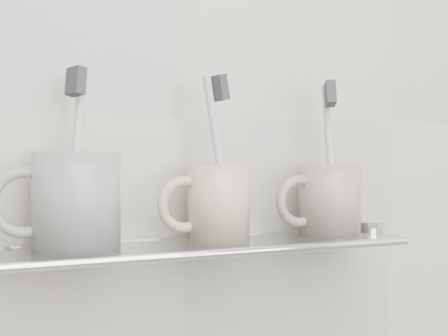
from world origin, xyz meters
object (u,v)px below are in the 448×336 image
shelf_glass (202,246)px  mug_center (219,203)px  mug_left (76,201)px  mug_right (330,200)px

shelf_glass → mug_center: mug_center is taller
mug_left → mug_right: (0.32, 0.00, -0.01)m
mug_center → mug_right: (0.16, 0.00, -0.00)m
shelf_glass → mug_center: size_ratio=5.52×
mug_left → mug_right: size_ratio=1.18×
shelf_glass → mug_right: size_ratio=5.62×
mug_left → mug_center: mug_left is taller
mug_center → mug_right: size_ratio=1.02×
shelf_glass → mug_right: bearing=1.6°
mug_right → mug_center: bearing=-162.3°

